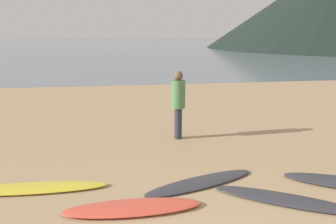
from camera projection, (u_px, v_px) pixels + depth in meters
ground_plane at (138, 110)px, 12.45m from camera, size 120.00×120.00×0.20m
ocean_water at (117, 45)px, 65.57m from camera, size 140.00×100.00×0.01m
surfboard_2 at (29, 188)px, 6.00m from camera, size 2.69×0.57×0.08m
surfboard_3 at (133, 208)px, 5.33m from camera, size 2.14×0.56×0.10m
surfboard_4 at (201, 182)px, 6.25m from camera, size 2.27×1.23×0.06m
surfboard_5 at (286, 200)px, 5.61m from camera, size 2.24×1.65×0.07m
person_2 at (178, 99)px, 8.66m from camera, size 0.35×0.35×1.72m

